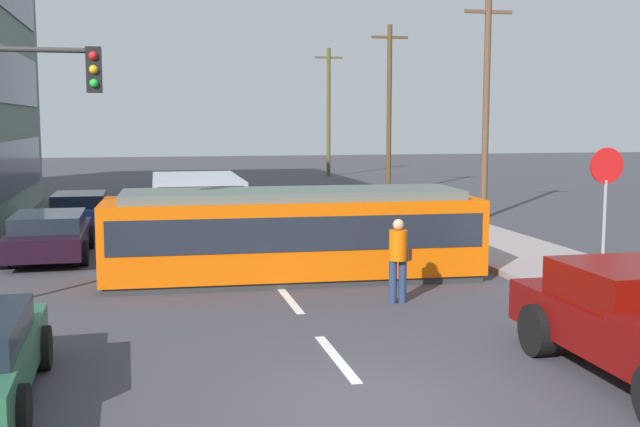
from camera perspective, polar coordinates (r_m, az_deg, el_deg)
ground_plane at (r=19.76m, az=-4.31°, el=-3.70°), size 120.00×120.00×0.00m
sidewalk_curb_right at (r=18.33m, az=19.25°, el=-4.67°), size 3.20×36.00×0.14m
lane_stripe_1 at (r=12.11m, az=1.22°, el=-10.43°), size 0.16×2.40×0.01m
lane_stripe_2 at (r=15.89m, az=-2.23°, el=-6.26°), size 0.16×2.40×0.01m
lane_stripe_3 at (r=23.82m, az=-5.75°, el=-1.91°), size 0.16×2.40×0.01m
lane_stripe_4 at (r=29.73m, az=-7.12°, el=-0.19°), size 0.16×2.40×0.01m
streetcar_tram at (r=17.86m, az=-2.00°, el=-1.39°), size 8.51×2.87×2.03m
city_bus at (r=23.48m, az=-8.94°, el=0.61°), size 2.60×5.08×1.94m
pedestrian_crossing at (r=15.54m, az=5.70°, el=-3.05°), size 0.50×0.36×1.67m
parked_sedan_mid at (r=21.70m, az=-19.02°, el=-1.44°), size 2.11×4.60×1.19m
parked_sedan_far at (r=27.36m, az=-17.01°, el=0.26°), size 2.01×4.41×1.19m
stop_sign at (r=17.56m, az=20.02°, el=1.82°), size 0.76×0.07×2.88m
traffic_light_mast at (r=15.52m, az=-21.39°, el=6.15°), size 2.74×0.33×5.07m
utility_pole_mid at (r=29.37m, az=11.96°, el=7.84°), size 1.80×0.24×8.04m
utility_pole_far at (r=38.75m, az=5.04°, el=7.76°), size 1.80×0.24×8.16m
utility_pole_distant at (r=50.53m, az=0.63°, el=7.53°), size 1.80×0.24×8.13m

